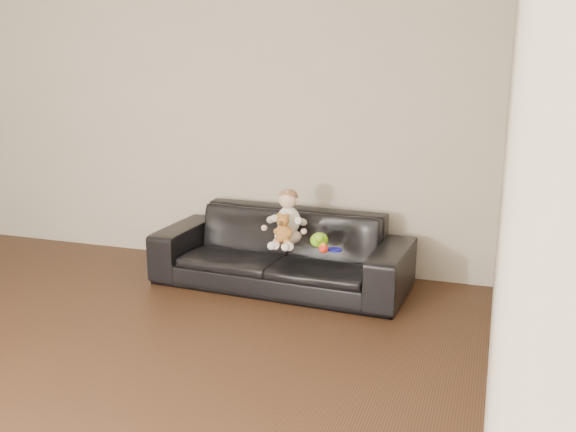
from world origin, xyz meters
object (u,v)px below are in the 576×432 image
(sofa, at_px, (281,250))
(toy_green, at_px, (319,240))
(toy_blue_disc, at_px, (335,250))
(teddy_bear, at_px, (283,228))
(toy_rattle, at_px, (324,249))
(baby, at_px, (288,220))

(sofa, relative_size, toy_green, 12.30)
(toy_green, bearing_deg, toy_blue_disc, -18.47)
(teddy_bear, bearing_deg, toy_blue_disc, -18.92)
(teddy_bear, bearing_deg, sofa, 83.33)
(teddy_bear, bearing_deg, toy_green, -4.48)
(teddy_bear, xyz_separation_m, toy_rattle, (0.32, -0.02, -0.12))
(teddy_bear, bearing_deg, baby, 65.02)
(teddy_bear, distance_m, toy_rattle, 0.34)
(sofa, xyz_separation_m, toy_green, (0.35, -0.13, 0.15))
(sofa, height_order, toy_green, sofa)
(teddy_bear, relative_size, toy_blue_disc, 2.18)
(baby, height_order, teddy_bear, baby)
(toy_green, height_order, toy_rattle, toy_green)
(toy_blue_disc, bearing_deg, sofa, 160.70)
(sofa, relative_size, baby, 4.74)
(sofa, bearing_deg, toy_blue_disc, -15.90)
(teddy_bear, height_order, toy_blue_disc, teddy_bear)
(toy_rattle, bearing_deg, sofa, 148.54)
(teddy_bear, distance_m, toy_green, 0.29)
(baby, relative_size, toy_rattle, 5.97)
(baby, height_order, toy_rattle, baby)
(baby, distance_m, toy_rattle, 0.39)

